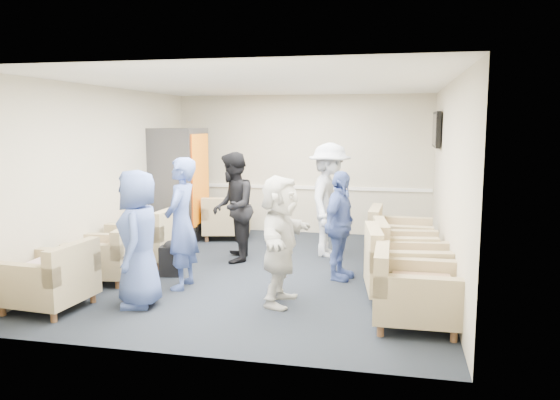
% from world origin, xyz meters
% --- Properties ---
extents(floor, '(6.00, 6.00, 0.00)m').
position_xyz_m(floor, '(0.00, 0.00, 0.00)').
color(floor, black).
rests_on(floor, ground).
extents(ceiling, '(6.00, 6.00, 0.00)m').
position_xyz_m(ceiling, '(0.00, 0.00, 2.70)').
color(ceiling, silver).
rests_on(ceiling, back_wall).
extents(back_wall, '(5.00, 0.02, 2.70)m').
position_xyz_m(back_wall, '(0.00, 3.00, 1.35)').
color(back_wall, beige).
rests_on(back_wall, floor).
extents(front_wall, '(5.00, 0.02, 2.70)m').
position_xyz_m(front_wall, '(0.00, -3.00, 1.35)').
color(front_wall, beige).
rests_on(front_wall, floor).
extents(left_wall, '(0.02, 6.00, 2.70)m').
position_xyz_m(left_wall, '(-2.50, 0.00, 1.35)').
color(left_wall, beige).
rests_on(left_wall, floor).
extents(right_wall, '(0.02, 6.00, 2.70)m').
position_xyz_m(right_wall, '(2.50, 0.00, 1.35)').
color(right_wall, beige).
rests_on(right_wall, floor).
extents(chair_rail, '(4.98, 0.04, 0.06)m').
position_xyz_m(chair_rail, '(0.00, 2.98, 0.90)').
color(chair_rail, white).
rests_on(chair_rail, back_wall).
extents(tv, '(0.10, 1.00, 0.58)m').
position_xyz_m(tv, '(2.44, 1.80, 2.05)').
color(tv, black).
rests_on(tv, right_wall).
extents(armchair_left_near, '(0.92, 0.92, 0.68)m').
position_xyz_m(armchair_left_near, '(-2.04, -2.12, 0.34)').
color(armchair_left_near, '#9C8964').
rests_on(armchair_left_near, floor).
extents(armchair_left_mid, '(0.91, 0.91, 0.65)m').
position_xyz_m(armchair_left_mid, '(-2.03, -0.93, 0.32)').
color(armchair_left_mid, '#9C8964').
rests_on(armchair_left_mid, floor).
extents(armchair_left_far, '(0.95, 0.95, 0.73)m').
position_xyz_m(armchair_left_far, '(-1.88, 0.12, 0.36)').
color(armchair_left_far, '#9C8964').
rests_on(armchair_left_far, floor).
extents(armchair_right_near, '(0.89, 0.89, 0.71)m').
position_xyz_m(armchair_right_near, '(2.01, -1.78, 0.35)').
color(armchair_right_near, '#9C8964').
rests_on(armchair_right_near, floor).
extents(armchair_right_midnear, '(1.06, 1.06, 0.76)m').
position_xyz_m(armchair_right_midnear, '(1.90, -0.88, 0.38)').
color(armchair_right_midnear, '#9C8964').
rests_on(armchair_right_midnear, floor).
extents(armchair_right_midfar, '(1.01, 1.01, 0.72)m').
position_xyz_m(armchair_right_midfar, '(1.95, -0.19, 0.36)').
color(armchair_right_midfar, '#9C8964').
rests_on(armchair_right_midfar, floor).
extents(armchair_right_far, '(0.97, 0.97, 0.75)m').
position_xyz_m(armchair_right_far, '(1.85, 0.79, 0.37)').
color(armchair_right_far, '#9C8964').
rests_on(armchair_right_far, floor).
extents(armchair_corner, '(1.03, 1.03, 0.69)m').
position_xyz_m(armchair_corner, '(-1.28, 2.10, 0.34)').
color(armchair_corner, '#9C8964').
rests_on(armchair_corner, floor).
extents(vending_machine, '(0.84, 0.98, 2.07)m').
position_xyz_m(vending_machine, '(-2.09, 1.83, 1.03)').
color(vending_machine, '#4D4D54').
rests_on(vending_machine, floor).
extents(backpack, '(0.33, 0.26, 0.51)m').
position_xyz_m(backpack, '(-1.28, -0.50, 0.26)').
color(backpack, black).
rests_on(backpack, floor).
extents(pillow, '(0.39, 0.51, 0.15)m').
position_xyz_m(pillow, '(-2.05, -2.12, 0.52)').
color(pillow, beige).
rests_on(pillow, armchair_left_near).
extents(person_front_left, '(0.72, 0.91, 1.62)m').
position_xyz_m(person_front_left, '(-1.12, -1.77, 0.81)').
color(person_front_left, '#445AA4').
rests_on(person_front_left, floor).
extents(person_mid_left, '(0.44, 0.64, 1.72)m').
position_xyz_m(person_mid_left, '(-0.90, -0.99, 0.86)').
color(person_mid_left, '#445AA4').
rests_on(person_mid_left, floor).
extents(person_back_left, '(0.82, 0.95, 1.71)m').
position_xyz_m(person_back_left, '(-0.66, 0.49, 0.86)').
color(person_back_left, black).
rests_on(person_back_left, floor).
extents(person_back_right, '(0.79, 1.25, 1.84)m').
position_xyz_m(person_back_right, '(0.77, 1.15, 0.92)').
color(person_back_right, white).
rests_on(person_back_right, floor).
extents(person_mid_right, '(0.59, 0.95, 1.51)m').
position_xyz_m(person_mid_right, '(1.08, -0.16, 0.76)').
color(person_mid_right, '#445AA4').
rests_on(person_mid_right, floor).
extents(person_front_right, '(0.53, 1.46, 1.55)m').
position_xyz_m(person_front_right, '(0.49, -1.36, 0.78)').
color(person_front_right, silver).
rests_on(person_front_right, floor).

